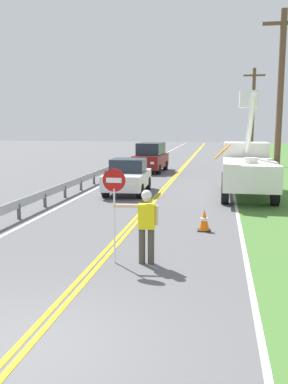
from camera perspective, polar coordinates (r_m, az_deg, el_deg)
The scene contains 14 objects.
ground_plane at distance 6.96m, azimuth -16.58°, elevation -20.02°, with size 160.00×160.00×0.00m, color #5B5B5E.
centerline_yellow_left at distance 25.77m, azimuth 3.64°, elevation 1.66°, with size 0.11×110.00×0.01m, color yellow.
centerline_yellow_right at distance 25.75m, azimuth 4.04°, elevation 1.65°, with size 0.11×110.00×0.01m, color yellow.
edge_line_right at distance 25.61m, azimuth 11.87°, elevation 1.44°, with size 0.12×110.00×0.01m, color silver.
edge_line_left at distance 26.41m, azimuth -3.94°, elevation 1.84°, with size 0.12×110.00×0.01m, color silver.
flagger_worker at distance 10.06m, azimuth 0.28°, elevation -4.10°, with size 1.08×0.28×1.83m.
stop_sign_paddle at distance 10.01m, azimuth -4.11°, elevation -0.32°, with size 0.56×0.04×2.33m.
utility_bucket_truck at distance 20.65m, azimuth 13.94°, elevation 3.45°, with size 2.70×6.82×5.00m.
oncoming_sedan_nearest at distance 20.64m, azimuth -2.22°, elevation 2.12°, with size 2.04×4.17×1.70m.
oncoming_suv_second at distance 30.19m, azimuth 0.96°, elevation 4.79°, with size 2.05×4.67×2.10m.
utility_pole_near at distance 20.06m, azimuth 18.09°, elevation 11.58°, with size 1.80×0.28×8.35m.
utility_pole_mid at distance 37.48m, azimuth 14.66°, elevation 10.20°, with size 1.80×0.28×8.11m.
traffic_cone_lead at distance 13.46m, azimuth 8.25°, elevation -3.89°, with size 0.40×0.40×0.70m.
guardrail_left_shoulder at distance 22.95m, azimuth -7.71°, elevation 1.97°, with size 0.10×32.00×0.71m.
Camera 1 is at (2.88, -5.38, 3.35)m, focal length 38.97 mm.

